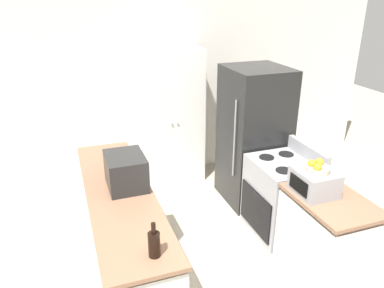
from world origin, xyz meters
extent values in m
cube|color=silver|center=(0.00, 3.28, 1.30)|extent=(7.00, 0.06, 2.60)
cube|color=silver|center=(-0.90, 1.31, 0.40)|extent=(0.58, 2.38, 0.81)
cube|color=#896047|center=(-0.90, 1.31, 0.86)|extent=(0.60, 2.43, 0.04)
cube|color=silver|center=(0.90, 0.52, 0.40)|extent=(0.58, 0.83, 0.81)
cube|color=#896047|center=(0.90, 0.52, 0.86)|extent=(0.60, 0.85, 0.04)
cube|color=white|center=(0.10, 3.00, 0.96)|extent=(0.91, 0.46, 1.92)
sphere|color=#B2B2B7|center=(0.06, 2.76, 0.96)|extent=(0.03, 0.03, 0.03)
sphere|color=#B2B2B7|center=(0.14, 2.76, 0.96)|extent=(0.03, 0.03, 0.03)
cube|color=#9E9EA3|center=(0.92, 1.33, 0.44)|extent=(0.64, 0.73, 0.88)
cube|color=black|center=(0.59, 1.33, 0.33)|extent=(0.02, 0.65, 0.48)
cube|color=#9E9EA3|center=(1.21, 1.33, 0.96)|extent=(0.06, 0.70, 0.16)
cylinder|color=black|center=(0.79, 1.16, 0.89)|extent=(0.17, 0.17, 0.01)
cylinder|color=black|center=(0.79, 1.51, 0.89)|extent=(0.17, 0.17, 0.01)
cylinder|color=black|center=(1.05, 1.16, 0.89)|extent=(0.17, 0.17, 0.01)
cylinder|color=black|center=(1.05, 1.51, 0.89)|extent=(0.17, 0.17, 0.01)
cube|color=black|center=(0.96, 2.13, 0.89)|extent=(0.72, 0.78, 1.78)
cylinder|color=gray|center=(0.58, 1.91, 0.98)|extent=(0.02, 0.02, 0.98)
cube|color=black|center=(-0.81, 1.39, 1.04)|extent=(0.36, 0.46, 0.32)
cube|color=black|center=(-0.63, 1.36, 1.04)|extent=(0.01, 0.28, 0.23)
cylinder|color=black|center=(-0.81, 0.31, 0.98)|extent=(0.09, 0.09, 0.19)
cylinder|color=black|center=(-0.81, 0.31, 1.11)|extent=(0.03, 0.03, 0.08)
cube|color=#939399|center=(0.80, 0.67, 1.00)|extent=(0.34, 0.38, 0.23)
cube|color=black|center=(0.63, 0.67, 1.00)|extent=(0.01, 0.26, 0.14)
cylinder|color=#B2A893|center=(0.80, 0.65, 1.14)|extent=(0.22, 0.22, 0.05)
sphere|color=orange|center=(0.85, 0.69, 1.18)|extent=(0.08, 0.08, 0.08)
sphere|color=orange|center=(0.76, 0.69, 1.18)|extent=(0.08, 0.08, 0.08)
sphere|color=orange|center=(0.76, 0.61, 1.18)|extent=(0.08, 0.08, 0.08)
camera|label=1|loc=(-1.29, -1.82, 2.64)|focal=35.00mm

